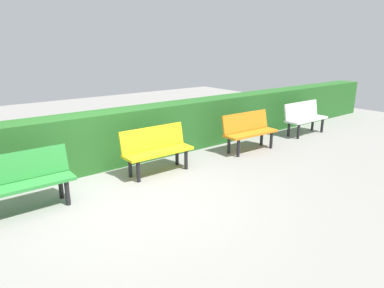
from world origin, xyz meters
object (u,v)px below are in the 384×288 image
(bench_white, at_px, (304,117))
(bench_yellow, at_px, (156,148))
(bench_orange, at_px, (249,130))
(bench_green, at_px, (17,180))

(bench_white, xyz_separation_m, bench_yellow, (4.69, -0.03, -0.00))
(bench_white, relative_size, bench_yellow, 1.03)
(bench_orange, xyz_separation_m, bench_yellow, (2.41, -0.11, -0.00))
(bench_orange, distance_m, bench_yellow, 2.41)
(bench_orange, bearing_deg, bench_white, -176.01)
(bench_yellow, bearing_deg, bench_white, 179.80)
(bench_white, bearing_deg, bench_orange, 2.63)
(bench_white, height_order, bench_green, same)
(bench_white, relative_size, bench_orange, 1.01)
(bench_yellow, bearing_deg, bench_orange, 177.46)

